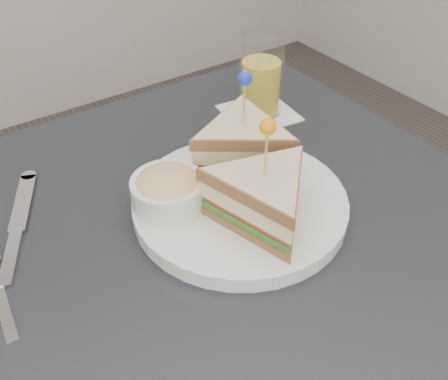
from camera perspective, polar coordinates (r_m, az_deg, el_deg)
table at (r=0.74m, az=-0.20°, el=-8.22°), size 0.80×0.80×0.75m
plate_meal at (r=0.69m, az=2.02°, el=1.28°), size 0.37×0.37×0.18m
cutlery_knife at (r=0.74m, az=-22.53°, el=-3.94°), size 0.12×0.22×0.01m
drink_set at (r=0.90m, az=4.22°, el=12.45°), size 0.13×0.13×0.15m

